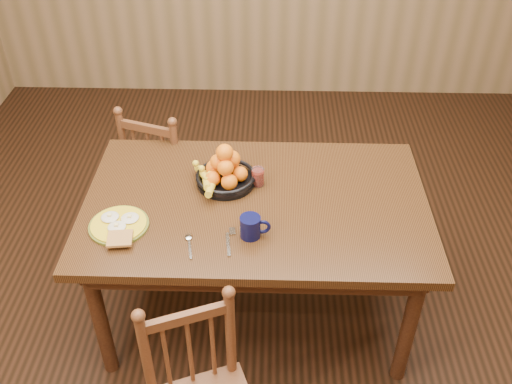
{
  "coord_description": "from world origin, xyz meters",
  "views": [
    {
      "loc": [
        0.06,
        -2.06,
        2.41
      ],
      "look_at": [
        0.0,
        0.0,
        0.8
      ],
      "focal_mm": 40.0,
      "sensor_mm": 36.0,
      "label": 1
    }
  ],
  "objects_px": {
    "chair_far": "(165,171)",
    "coffee_mug": "(251,227)",
    "dining_table": "(256,214)",
    "breakfast_plate": "(119,225)",
    "fruit_bowl": "(224,173)"
  },
  "relations": [
    {
      "from": "chair_far",
      "to": "breakfast_plate",
      "type": "xyz_separation_m",
      "value": [
        -0.03,
        -0.86,
        0.34
      ]
    },
    {
      "from": "dining_table",
      "to": "chair_far",
      "type": "xyz_separation_m",
      "value": [
        -0.56,
        0.66,
        -0.24
      ]
    },
    {
      "from": "chair_far",
      "to": "breakfast_plate",
      "type": "distance_m",
      "value": 0.93
    },
    {
      "from": "fruit_bowl",
      "to": "coffee_mug",
      "type": "bearing_deg",
      "value": -68.76
    },
    {
      "from": "dining_table",
      "to": "breakfast_plate",
      "type": "distance_m",
      "value": 0.64
    },
    {
      "from": "chair_far",
      "to": "coffee_mug",
      "type": "relative_size",
      "value": 6.57
    },
    {
      "from": "dining_table",
      "to": "chair_far",
      "type": "bearing_deg",
      "value": 130.43
    },
    {
      "from": "coffee_mug",
      "to": "fruit_bowl",
      "type": "bearing_deg",
      "value": 111.24
    },
    {
      "from": "dining_table",
      "to": "coffee_mug",
      "type": "height_order",
      "value": "coffee_mug"
    },
    {
      "from": "dining_table",
      "to": "breakfast_plate",
      "type": "bearing_deg",
      "value": -161.01
    },
    {
      "from": "coffee_mug",
      "to": "breakfast_plate",
      "type": "bearing_deg",
      "value": 176.39
    },
    {
      "from": "coffee_mug",
      "to": "fruit_bowl",
      "type": "xyz_separation_m",
      "value": [
        -0.14,
        0.37,
        0.01
      ]
    },
    {
      "from": "breakfast_plate",
      "to": "coffee_mug",
      "type": "bearing_deg",
      "value": -3.61
    },
    {
      "from": "chair_far",
      "to": "fruit_bowl",
      "type": "xyz_separation_m",
      "value": [
        0.41,
        -0.53,
        0.39
      ]
    },
    {
      "from": "dining_table",
      "to": "coffee_mug",
      "type": "bearing_deg",
      "value": -93.0
    }
  ]
}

